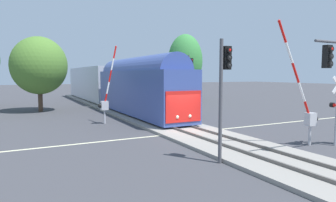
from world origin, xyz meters
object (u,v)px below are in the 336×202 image
object	(u,v)px
commuter_train	(111,84)
crossing_gate_near	(307,108)
crossing_gate_far	(105,99)
traffic_signal_median	(224,81)
oak_behind_train	(39,66)
oak_far_right	(185,61)
traffic_signal_far_side	(190,74)

from	to	relation	value
commuter_train	crossing_gate_near	xyz separation A→B (m)	(3.72, -24.14, -0.70)
crossing_gate_far	traffic_signal_median	size ratio (longest dim) A/B	1.14
crossing_gate_near	crossing_gate_far	distance (m)	14.41
crossing_gate_far	traffic_signal_median	xyz separation A→B (m)	(1.77, -12.62, 1.65)
crossing_gate_near	traffic_signal_median	world-z (taller)	crossing_gate_near
commuter_train	traffic_signal_median	distance (m)	24.69
oak_behind_train	oak_far_right	distance (m)	20.02
commuter_train	oak_behind_train	distance (m)	8.29
commuter_train	crossing_gate_near	world-z (taller)	crossing_gate_near
traffic_signal_far_side	oak_behind_train	size ratio (longest dim) A/B	0.75
crossing_gate_near	traffic_signal_far_side	distance (m)	15.57
traffic_signal_far_side	oak_behind_train	distance (m)	15.63
crossing_gate_near	traffic_signal_median	size ratio (longest dim) A/B	1.22
crossing_gate_near	oak_behind_train	bearing A→B (deg)	116.98
commuter_train	crossing_gate_far	world-z (taller)	crossing_gate_far
traffic_signal_median	oak_behind_train	size ratio (longest dim) A/B	0.69
crossing_gate_near	traffic_signal_median	xyz separation A→B (m)	(-5.92, -0.44, 1.51)
traffic_signal_median	oak_far_right	world-z (taller)	oak_far_right
traffic_signal_median	crossing_gate_far	bearing A→B (deg)	97.97
crossing_gate_near	oak_behind_train	world-z (taller)	oak_behind_train
oak_behind_train	traffic_signal_far_side	bearing A→B (deg)	-29.03
traffic_signal_median	oak_far_right	distance (m)	30.45
oak_far_right	crossing_gate_far	bearing A→B (deg)	-137.50
crossing_gate_near	traffic_signal_far_side	xyz separation A→B (m)	(1.98, 15.34, 1.81)
traffic_signal_median	oak_far_right	bearing A→B (deg)	62.73
commuter_train	traffic_signal_median	xyz separation A→B (m)	(-2.20, -24.58, 0.82)
commuter_train	crossing_gate_near	distance (m)	24.44
crossing_gate_far	traffic_signal_median	world-z (taller)	crossing_gate_far
traffic_signal_far_side	crossing_gate_near	bearing A→B (deg)	-97.36
crossing_gate_far	oak_behind_train	world-z (taller)	oak_behind_train
traffic_signal_far_side	oak_behind_train	xyz separation A→B (m)	(-13.65, 7.57, 0.89)
commuter_train	traffic_signal_far_side	distance (m)	10.55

